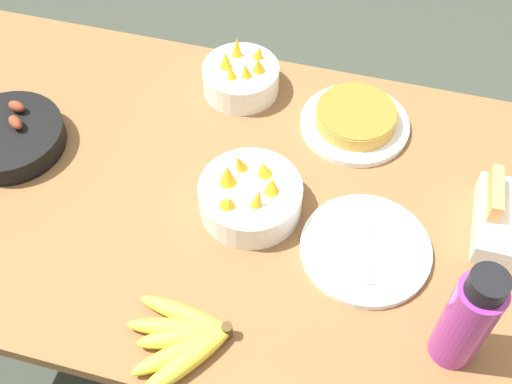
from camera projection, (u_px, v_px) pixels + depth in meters
name	position (u px, v px, depth m)	size (l,w,h in m)	color
ground_plane	(256.00, 348.00, 1.93)	(14.00, 14.00, 0.00)	#383D33
dining_table	(256.00, 226.00, 1.41)	(1.85, 0.87, 0.75)	brown
banana_bunch	(184.00, 340.00, 1.13)	(0.20, 0.20, 0.04)	yellow
skillet	(8.00, 136.00, 1.40)	(0.39, 0.24, 0.08)	black
frittata_plate_center	(355.00, 120.00, 1.44)	(0.25, 0.25, 0.05)	white
empty_plate_far_left	(365.00, 249.00, 1.25)	(0.26, 0.26, 0.02)	white
fruit_bowl_mango	(241.00, 77.00, 1.50)	(0.18, 0.18, 0.12)	white
fruit_bowl_citrus	(250.00, 196.00, 1.29)	(0.21, 0.21, 0.12)	white
water_bottle	(468.00, 319.00, 1.04)	(0.08, 0.08, 0.25)	#992D89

